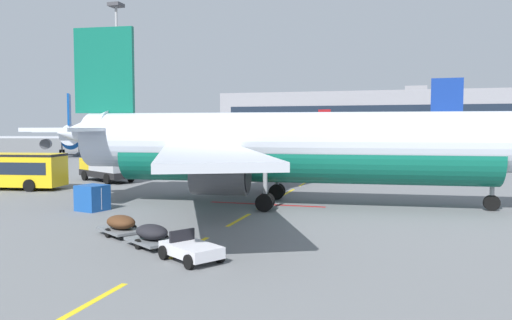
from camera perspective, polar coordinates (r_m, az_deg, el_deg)
The scene contains 9 objects.
apron_paint_markings at distance 49.39m, azimuth 6.11°, elevation -2.29°, with size 8.00×94.62×0.01m.
airliner_foreground at distance 33.53m, azimuth 4.18°, elevation 1.58°, with size 34.82×34.44×12.20m.
airliner_mid_left at distance 100.72m, azimuth -19.81°, elevation 2.58°, with size 26.28×28.05×10.57m.
airliner_far_right at distance 121.01m, azimuth 12.01°, elevation 2.71°, with size 26.07×25.04×9.37m.
fuel_service_truck at distance 49.91m, azimuth -16.38°, elevation -0.47°, with size 7.29×5.49×3.14m.
baggage_train at distance 22.68m, azimuth -11.67°, elevation -8.32°, with size 8.03×5.86×1.14m.
uld_cargo_container at distance 33.17m, azimuth -18.04°, elevation -4.09°, with size 1.92×1.89×1.60m.
apron_light_mast_near at distance 75.88m, azimuth -15.46°, elevation 10.53°, with size 1.80×1.80×22.69m.
terminal_satellite at distance 152.68m, azimuth 12.71°, elevation 4.63°, with size 86.52×19.82×16.71m.
Camera 1 is at (26.96, -10.45, 5.28)m, focal length 35.33 mm.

